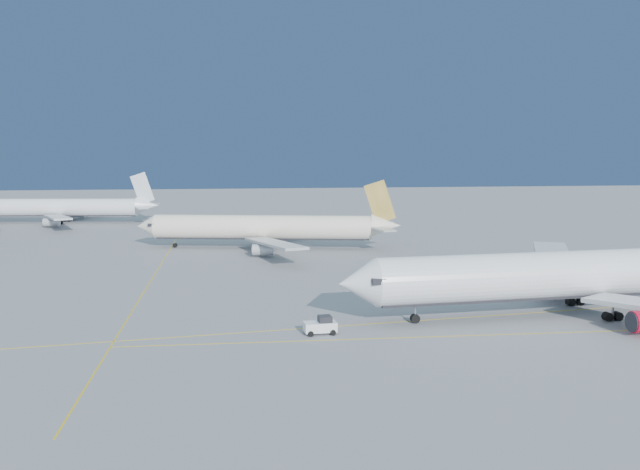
# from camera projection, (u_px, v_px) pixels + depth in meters

# --- Properties ---
(ground) EXTENTS (500.00, 500.00, 0.00)m
(ground) POSITION_uv_depth(u_px,v_px,m) (414.00, 310.00, 101.93)
(ground) COLOR slate
(ground) RESTS_ON ground
(taxiway_lines) EXTENTS (118.86, 140.00, 0.02)m
(taxiway_lines) POSITION_uv_depth(u_px,v_px,m) (308.00, 302.00, 106.52)
(taxiway_lines) COLOR gold
(taxiway_lines) RESTS_ON ground
(airliner_virgin) EXTENTS (74.49, 66.59, 18.37)m
(airliner_virgin) POSITION_uv_depth(u_px,v_px,m) (598.00, 274.00, 99.50)
(airliner_virgin) COLOR white
(airliner_virgin) RESTS_ON ground
(airliner_etihad) EXTENTS (58.84, 53.76, 15.40)m
(airliner_etihad) POSITION_uv_depth(u_px,v_px,m) (268.00, 228.00, 157.84)
(airliner_etihad) COLOR beige
(airliner_etihad) RESTS_ON ground
(airliner_third) EXTENTS (54.96, 50.44, 14.74)m
(airliner_third) POSITION_uv_depth(u_px,v_px,m) (64.00, 208.00, 205.23)
(airliner_third) COLOR white
(airliner_third) RESTS_ON ground
(pushback_tug) EXTENTS (4.22, 2.81, 2.27)m
(pushback_tug) POSITION_uv_depth(u_px,v_px,m) (321.00, 326.00, 89.26)
(pushback_tug) COLOR white
(pushback_tug) RESTS_ON ground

